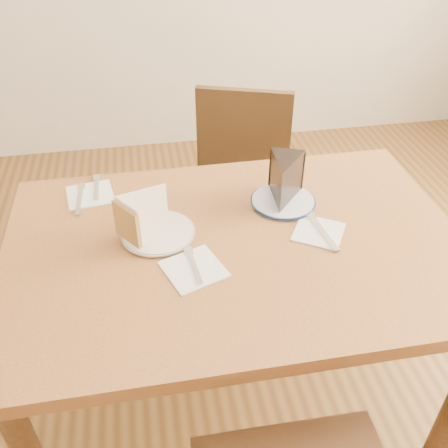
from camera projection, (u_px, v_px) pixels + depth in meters
ground at (233, 406)px, 1.76m from camera, size 4.00×4.00×0.00m
table at (235, 269)px, 1.36m from camera, size 1.20×0.80×0.75m
chair_far at (238, 198)px, 1.94m from camera, size 0.55×0.55×0.87m
plate_cream at (158, 233)px, 1.32m from camera, size 0.19×0.19×0.01m
plate_navy at (283, 201)px, 1.44m from camera, size 0.18×0.18×0.01m
carrot_cake at (148, 213)px, 1.30m from camera, size 0.16×0.15×0.10m
chocolate_cake at (284, 182)px, 1.40m from camera, size 0.14×0.16×0.12m
napkin_cream at (194, 269)px, 1.21m from camera, size 0.17×0.17×0.00m
napkin_navy at (319, 232)px, 1.33m from camera, size 0.17×0.17×0.00m
napkin_spare at (90, 195)px, 1.47m from camera, size 0.15×0.15×0.00m
fork_cream at (194, 265)px, 1.22m from camera, size 0.03×0.14×0.00m
knife_navy at (322, 231)px, 1.33m from camera, size 0.04×0.17×0.00m
fork_spare at (96, 187)px, 1.50m from camera, size 0.02×0.14×0.00m
knife_spare at (80, 199)px, 1.45m from camera, size 0.02×0.16×0.00m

